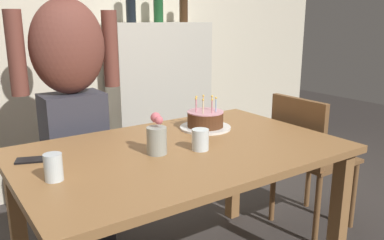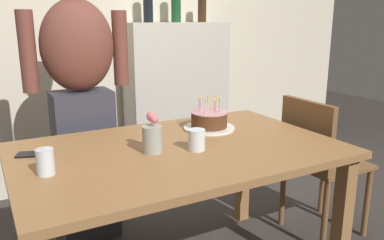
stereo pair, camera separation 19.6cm
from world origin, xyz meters
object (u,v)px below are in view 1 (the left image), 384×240
Objects in this scene: water_glass_near at (53,167)px; flower_vase at (157,138)px; dining_chair at (306,153)px; birthday_cake at (205,121)px; person_man_bearded at (72,102)px; water_glass_far at (200,140)px; cell_phone at (34,160)px.

water_glass_near is 0.56× the size of flower_vase.
dining_chair reaches higher than water_glass_near.
birthday_cake is 0.74m from dining_chair.
person_man_bearded is 1.45m from dining_chair.
person_man_bearded is (-0.57, 0.50, 0.09)m from birthday_cake.
flower_vase reaches higher than dining_chair.
dining_chair is (1.23, -0.67, -0.36)m from person_man_bearded.
flower_vase is 0.21× the size of dining_chair.
birthday_cake is at bearing 49.84° from water_glass_far.
birthday_cake reaches higher than cell_phone.
cell_phone is 0.53m from flower_vase.
water_glass_near is 0.66m from water_glass_far.
flower_vase is 0.11× the size of person_man_bearded.
cell_phone is (-0.91, 0.01, -0.04)m from birthday_cake.
flower_vase is at bearing -3.91° from cell_phone.
birthday_cake reaches higher than dining_chair.
water_glass_far is 0.73m from cell_phone.
flower_vase reaches higher than birthday_cake.
dining_chair is at bearing -14.14° from birthday_cake.
flower_vase is at bearing -153.63° from birthday_cake.
birthday_cake is at bearing 20.16° from cell_phone.
water_glass_far is 0.68× the size of cell_phone.
person_man_bearded is 1.90× the size of dining_chair.
person_man_bearded is (0.34, 0.49, 0.13)m from cell_phone.
cell_phone is at bearing 92.81° from water_glass_near.
birthday_cake is 0.32× the size of dining_chair.
person_man_bearded is (-0.33, 0.78, 0.08)m from water_glass_far.
person_man_bearded is at bearing 138.76° from birthday_cake.
person_man_bearded is at bearing 76.24° from cell_phone.
birthday_cake is 2.86× the size of water_glass_far.
person_man_bearded reaches higher than birthday_cake.
water_glass_far is 0.95m from dining_chair.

